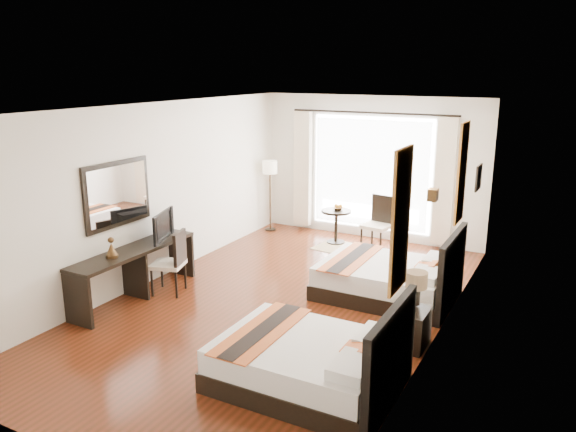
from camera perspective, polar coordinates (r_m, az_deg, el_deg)
The scene contains 29 objects.
floor at distance 8.23m, azimuth -0.87°, elevation -8.90°, with size 4.50×7.50×0.01m, color #3D1B0B.
ceiling at distance 7.55m, azimuth -0.95°, elevation 10.90°, with size 4.50×7.50×0.02m, color white.
wall_headboard at distance 7.00m, azimuth 15.40°, elevation -1.53°, with size 0.01×7.50×2.80m, color silver.
wall_desk at distance 9.04m, azimuth -13.47°, elevation 2.25°, with size 0.01×7.50×2.80m, color silver.
wall_window at distance 11.12m, azimuth 8.49°, elevation 4.81°, with size 4.50×0.01×2.80m, color silver.
wall_entry at distance 5.00m, azimuth -22.39°, elevation -8.79°, with size 4.50×0.01×2.80m, color silver.
window_glass at distance 11.13m, azimuth 8.45°, elevation 4.29°, with size 2.40×0.02×2.20m, color white.
sheer_curtain at distance 11.07m, azimuth 8.34°, elevation 4.25°, with size 2.30×0.02×2.10m, color white.
drape_left at distance 11.60m, azimuth 1.50°, elevation 4.78°, with size 0.35×0.14×2.35m, color beige.
drape_right at distance 10.65m, azimuth 15.63°, elevation 3.32°, with size 0.35×0.14×2.35m, color beige.
art_panel_near at distance 5.24m, azimuth 11.38°, elevation -0.49°, with size 0.03×0.50×1.35m, color brown.
art_panel_far at distance 7.84m, azimuth 17.24°, elevation 4.20°, with size 0.03×0.50×1.35m, color brown.
wall_sconce at distance 6.54m, azimuth 14.51°, elevation 2.10°, with size 0.10×0.14×0.14m, color #412C17.
mirror_frame at distance 8.43m, azimuth -16.95°, elevation 2.15°, with size 0.04×1.25×0.95m, color black.
mirror_glass at distance 8.41m, azimuth -16.83°, elevation 2.14°, with size 0.01×1.12×0.82m, color white.
bed_near at distance 6.17m, azimuth 2.48°, elevation -14.57°, with size 1.90×1.48×1.07m.
bed_far at distance 8.50m, azimuth 10.40°, elevation -6.26°, with size 1.94×1.51×1.09m.
nightstand at distance 7.13m, azimuth 12.32°, elevation -11.04°, with size 0.40×0.50×0.48m, color black.
table_lamp at distance 7.02m, azimuth 12.92°, elevation -6.59°, with size 0.27×0.27×0.42m.
vase at distance 6.83m, azimuth 12.34°, elevation -9.22°, with size 0.12×0.12×0.13m, color black.
console_desk at distance 8.60m, azimuth -15.27°, elevation -5.63°, with size 0.50×2.20×0.76m, color black.
television at distance 8.79m, azimuth -13.00°, elevation -0.94°, with size 0.77×0.10×0.44m, color black.
bronze_figurine at distance 8.16m, azimuth -17.49°, elevation -3.17°, with size 0.17×0.17×0.25m, color #412C17, non-canonical shape.
desk_chair at distance 8.68m, azimuth -11.90°, elevation -5.80°, with size 0.57×0.57×0.97m.
floor_lamp at distance 11.51m, azimuth -1.85°, elevation 4.48°, with size 0.30×0.30×1.47m.
side_table at distance 10.89m, azimuth 4.90°, elevation -1.08°, with size 0.57×0.57×0.66m, color black.
fruit_bowl at distance 10.80m, azimuth 5.11°, elevation 0.73°, with size 0.19×0.19×0.05m, color #422A17.
window_chair at distance 10.55m, azimuth 9.02°, elevation -1.84°, with size 0.55×0.55×1.02m.
jute_rug at distance 10.62m, azimuth 5.91°, elevation -3.34°, with size 1.13×0.77×0.01m, color tan.
Camera 1 is at (3.65, -6.59, 3.31)m, focal length 35.00 mm.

